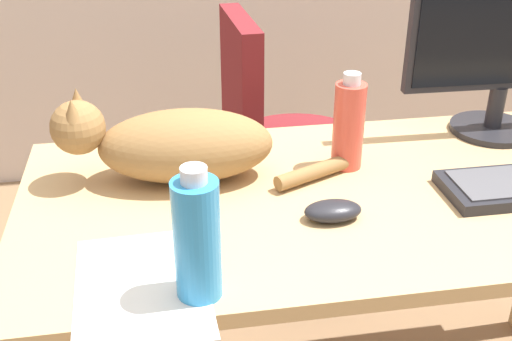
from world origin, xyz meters
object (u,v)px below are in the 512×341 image
object	(u,v)px
cat	(175,143)
spray_bottle	(197,238)
office_chair	(283,174)
computer_mouse	(333,211)
monitor	(509,41)
water_bottle	(349,125)

from	to	relation	value
cat	spray_bottle	size ratio (longest dim) A/B	2.73
office_chair	spray_bottle	xyz separation A→B (m)	(-0.34, -0.96, 0.43)
cat	computer_mouse	world-z (taller)	cat
office_chair	monitor	size ratio (longest dim) A/B	1.87
cat	computer_mouse	distance (m)	0.36
cat	computer_mouse	size ratio (longest dim) A/B	5.57
monitor	water_bottle	size ratio (longest dim) A/B	2.26
cat	spray_bottle	distance (m)	0.39
cat	water_bottle	bearing A→B (deg)	-0.64
water_bottle	spray_bottle	bearing A→B (deg)	-132.66
water_bottle	computer_mouse	bearing A→B (deg)	-113.06
office_chair	computer_mouse	size ratio (longest dim) A/B	8.17
office_chair	computer_mouse	distance (m)	0.86
office_chair	water_bottle	world-z (taller)	water_bottle
office_chair	cat	size ratio (longest dim) A/B	1.47
computer_mouse	water_bottle	distance (m)	0.24
computer_mouse	spray_bottle	distance (m)	0.33
computer_mouse	spray_bottle	xyz separation A→B (m)	(-0.27, -0.18, 0.09)
cat	office_chair	bearing A→B (deg)	58.29
water_bottle	monitor	bearing A→B (deg)	15.92
monitor	water_bottle	bearing A→B (deg)	-164.08
office_chair	spray_bottle	world-z (taller)	spray_bottle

